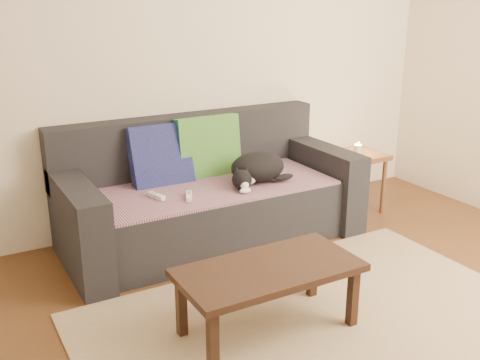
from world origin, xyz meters
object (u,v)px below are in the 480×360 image
object	(u,v)px
sofa	(209,199)
cat	(257,168)
coffee_table	(269,275)
wii_remote_b	(189,196)
wii_remote_a	(156,196)
side_table	(357,163)

from	to	relation	value
sofa	cat	distance (m)	0.41
coffee_table	wii_remote_b	bearing A→B (deg)	89.93
wii_remote_a	side_table	bearing A→B (deg)	-103.35
wii_remote_b	coffee_table	size ratio (longest dim) A/B	0.16
wii_remote_a	side_table	world-z (taller)	side_table
cat	wii_remote_a	distance (m)	0.75
sofa	coffee_table	xyz separation A→B (m)	(-0.27, -1.24, 0.02)
side_table	coffee_table	bearing A→B (deg)	-143.71
cat	side_table	world-z (taller)	cat
wii_remote_b	side_table	distance (m)	1.58
sofa	coffee_table	size ratio (longest dim) A/B	2.21
cat	wii_remote_b	size ratio (longest dim) A/B	3.29
side_table	coffee_table	distance (m)	1.95
wii_remote_a	coffee_table	bearing A→B (deg)	174.24
sofa	wii_remote_b	distance (m)	0.39
sofa	coffee_table	distance (m)	1.27
cat	side_table	distance (m)	1.03
coffee_table	side_table	bearing A→B (deg)	36.29
cat	sofa	bearing A→B (deg)	153.85
wii_remote_a	side_table	size ratio (longest dim) A/B	0.30
coffee_table	wii_remote_a	bearing A→B (deg)	99.63
cat	wii_remote_b	distance (m)	0.57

